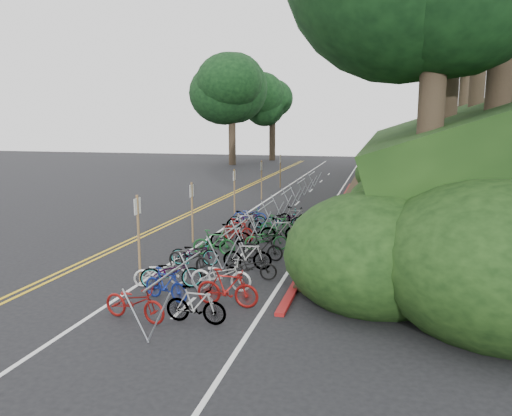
{
  "coord_description": "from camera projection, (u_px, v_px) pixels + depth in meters",
  "views": [
    {
      "loc": [
        8.11,
        -13.82,
        4.9
      ],
      "look_at": [
        2.94,
        6.42,
        1.3
      ],
      "focal_mm": 35.0,
      "sensor_mm": 36.0,
      "label": 1
    }
  ],
  "objects": [
    {
      "name": "signposts_rest",
      "position": [
        249.0,
        183.0,
        28.98
      ],
      "size": [
        0.08,
        18.4,
        2.5
      ],
      "color": "brown",
      "rests_on": "ground"
    },
    {
      "name": "tree_cluster",
      "position": [
        416.0,
        8.0,
        32.58
      ],
      "size": [
        33.2,
        54.67,
        19.73
      ],
      "color": "#2D2319",
      "rests_on": "ground"
    },
    {
      "name": "bike_front",
      "position": [
        160.0,
        272.0,
        15.09
      ],
      "size": [
        1.17,
        1.68,
        0.84
      ],
      "primitive_type": "imported",
      "rotation": [
        0.0,
        0.0,
        2.0
      ],
      "color": "beige",
      "rests_on": "ground"
    },
    {
      "name": "embankment",
      "position": [
        465.0,
        161.0,
        30.59
      ],
      "size": [
        14.3,
        48.14,
        9.11
      ],
      "color": "black",
      "rests_on": "ground"
    },
    {
      "name": "bike_valet",
      "position": [
        235.0,
        245.0,
        18.16
      ],
      "size": [
        3.21,
        14.2,
        1.04
      ],
      "color": "maroon",
      "rests_on": "ground"
    },
    {
      "name": "bike_racks_rest",
      "position": [
        286.0,
        196.0,
        27.54
      ],
      "size": [
        1.14,
        23.0,
        1.17
      ],
      "color": "gray",
      "rests_on": "ground"
    },
    {
      "name": "bike_rack_front",
      "position": [
        176.0,
        281.0,
        12.59
      ],
      "size": [
        1.19,
        3.44,
        1.26
      ],
      "color": "gray",
      "rests_on": "ground"
    },
    {
      "name": "signpost_near",
      "position": [
        138.0,
        233.0,
        15.3
      ],
      "size": [
        0.08,
        0.4,
        2.73
      ],
      "color": "brown",
      "rests_on": "ground"
    },
    {
      "name": "red_curb",
      "position": [
        333.0,
        216.0,
        26.07
      ],
      "size": [
        0.25,
        28.0,
        0.1
      ],
      "primitive_type": "cube",
      "color": "maroon",
      "rests_on": "ground"
    },
    {
      "name": "road_markings",
      "position": [
        230.0,
        219.0,
        25.49
      ],
      "size": [
        7.47,
        80.0,
        0.01
      ],
      "color": "gold",
      "rests_on": "ground"
    },
    {
      "name": "ground",
      "position": [
        118.0,
        277.0,
        16.01
      ],
      "size": [
        120.0,
        120.0,
        0.0
      ],
      "primitive_type": "plane",
      "color": "black",
      "rests_on": "ground"
    }
  ]
}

